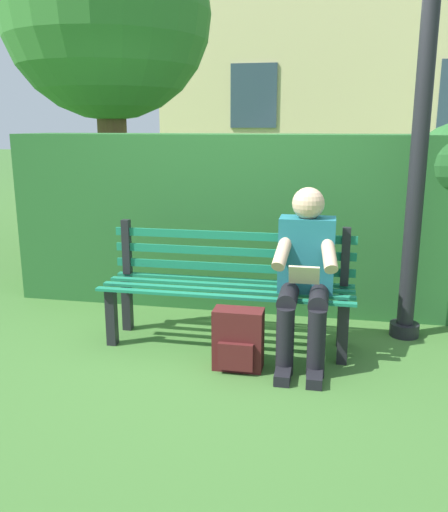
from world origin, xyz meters
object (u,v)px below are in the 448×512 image
(park_bench, at_px, (229,284))
(tree, at_px, (101,21))
(backpack, at_px, (238,340))
(lamp_post, at_px, (430,21))
(person_seated, at_px, (305,271))

(park_bench, relative_size, tree, 0.45)
(park_bench, bearing_deg, backpack, 108.68)
(backpack, relative_size, lamp_post, 0.11)
(person_seated, xyz_separation_m, tree, (2.64, -2.91, 2.17))
(backpack, distance_m, lamp_post, 2.52)
(person_seated, relative_size, lamp_post, 0.32)
(park_bench, height_order, lamp_post, lamp_post)
(backpack, bearing_deg, park_bench, -71.32)
(park_bench, bearing_deg, person_seated, 162.96)
(park_bench, distance_m, person_seated, 0.61)
(backpack, bearing_deg, person_seated, -146.19)
(tree, relative_size, lamp_post, 1.11)
(park_bench, xyz_separation_m, lamp_post, (-1.31, -0.38, 1.82))
(tree, bearing_deg, lamp_post, 145.18)
(park_bench, xyz_separation_m, person_seated, (-0.56, 0.17, 0.18))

